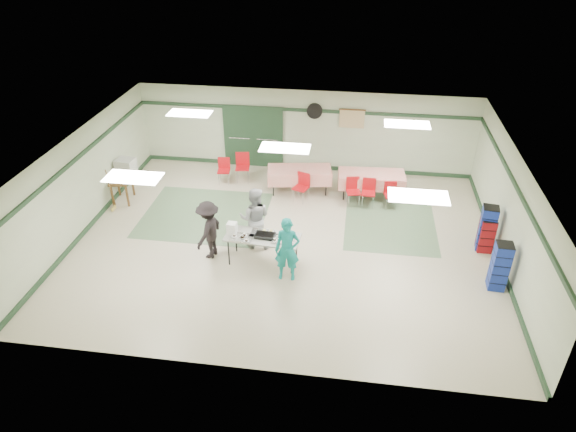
# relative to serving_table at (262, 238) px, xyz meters

# --- Properties ---
(floor) EXTENTS (11.00, 11.00, 0.00)m
(floor) POSITION_rel_serving_table_xyz_m (0.41, 1.03, -0.72)
(floor) COLOR #C0B49B
(floor) RESTS_ON ground
(ceiling) EXTENTS (11.00, 11.00, 0.00)m
(ceiling) POSITION_rel_serving_table_xyz_m (0.41, 1.03, 1.98)
(ceiling) COLOR silver
(ceiling) RESTS_ON wall_back
(wall_back) EXTENTS (11.00, 0.00, 11.00)m
(wall_back) POSITION_rel_serving_table_xyz_m (0.41, 5.53, 0.63)
(wall_back) COLOR #B5BEA2
(wall_back) RESTS_ON floor
(wall_front) EXTENTS (11.00, 0.00, 11.00)m
(wall_front) POSITION_rel_serving_table_xyz_m (0.41, -3.47, 0.63)
(wall_front) COLOR #B5BEA2
(wall_front) RESTS_ON floor
(wall_left) EXTENTS (0.00, 9.00, 9.00)m
(wall_left) POSITION_rel_serving_table_xyz_m (-5.09, 1.03, 0.63)
(wall_left) COLOR #B5BEA2
(wall_left) RESTS_ON floor
(wall_right) EXTENTS (0.00, 9.00, 9.00)m
(wall_right) POSITION_rel_serving_table_xyz_m (5.91, 1.03, 0.63)
(wall_right) COLOR #B5BEA2
(wall_right) RESTS_ON floor
(trim_back) EXTENTS (11.00, 0.06, 0.10)m
(trim_back) POSITION_rel_serving_table_xyz_m (0.41, 5.50, 1.33)
(trim_back) COLOR #213C26
(trim_back) RESTS_ON wall_back
(baseboard_back) EXTENTS (11.00, 0.06, 0.12)m
(baseboard_back) POSITION_rel_serving_table_xyz_m (0.41, 5.50, -0.66)
(baseboard_back) COLOR #213C26
(baseboard_back) RESTS_ON floor
(trim_left) EXTENTS (0.06, 9.00, 0.10)m
(trim_left) POSITION_rel_serving_table_xyz_m (-5.06, 1.03, 1.33)
(trim_left) COLOR #213C26
(trim_left) RESTS_ON wall_back
(baseboard_left) EXTENTS (0.06, 9.00, 0.12)m
(baseboard_left) POSITION_rel_serving_table_xyz_m (-5.06, 1.03, -0.66)
(baseboard_left) COLOR #213C26
(baseboard_left) RESTS_ON floor
(trim_right) EXTENTS (0.06, 9.00, 0.10)m
(trim_right) POSITION_rel_serving_table_xyz_m (5.88, 1.03, 1.33)
(trim_right) COLOR #213C26
(trim_right) RESTS_ON wall_back
(baseboard_right) EXTENTS (0.06, 9.00, 0.12)m
(baseboard_right) POSITION_rel_serving_table_xyz_m (5.88, 1.03, -0.66)
(baseboard_right) COLOR #213C26
(baseboard_right) RESTS_ON floor
(green_patch_a) EXTENTS (3.50, 3.00, 0.01)m
(green_patch_a) POSITION_rel_serving_table_xyz_m (-2.09, 2.03, -0.71)
(green_patch_a) COLOR gray
(green_patch_a) RESTS_ON floor
(green_patch_b) EXTENTS (2.50, 3.50, 0.01)m
(green_patch_b) POSITION_rel_serving_table_xyz_m (3.21, 2.53, -0.71)
(green_patch_b) COLOR gray
(green_patch_b) RESTS_ON floor
(double_door_left) EXTENTS (0.90, 0.06, 2.10)m
(double_door_left) POSITION_rel_serving_table_xyz_m (-1.79, 5.47, 0.33)
(double_door_left) COLOR gray
(double_door_left) RESTS_ON floor
(double_door_right) EXTENTS (0.90, 0.06, 2.10)m
(double_door_right) POSITION_rel_serving_table_xyz_m (-0.84, 5.47, 0.33)
(double_door_right) COLOR gray
(double_door_right) RESTS_ON floor
(door_frame) EXTENTS (2.00, 0.03, 2.15)m
(door_frame) POSITION_rel_serving_table_xyz_m (-1.32, 5.45, 0.33)
(door_frame) COLOR #213C26
(door_frame) RESTS_ON floor
(wall_fan) EXTENTS (0.50, 0.10, 0.50)m
(wall_fan) POSITION_rel_serving_table_xyz_m (0.71, 5.47, 1.33)
(wall_fan) COLOR black
(wall_fan) RESTS_ON wall_back
(scroll_banner) EXTENTS (0.80, 0.02, 0.60)m
(scroll_banner) POSITION_rel_serving_table_xyz_m (1.91, 5.47, 1.13)
(scroll_banner) COLOR #DBBF89
(scroll_banner) RESTS_ON wall_back
(serving_table) EXTENTS (1.88, 0.88, 0.76)m
(serving_table) POSITION_rel_serving_table_xyz_m (0.00, 0.00, 0.00)
(serving_table) COLOR #B2B2AD
(serving_table) RESTS_ON floor
(sheet_tray_right) EXTENTS (0.56, 0.45, 0.02)m
(sheet_tray_right) POSITION_rel_serving_table_xyz_m (0.53, -0.10, 0.06)
(sheet_tray_right) COLOR silver
(sheet_tray_right) RESTS_ON serving_table
(sheet_tray_mid) EXTENTS (0.61, 0.48, 0.02)m
(sheet_tray_mid) POSITION_rel_serving_table_xyz_m (-0.03, 0.06, 0.06)
(sheet_tray_mid) COLOR silver
(sheet_tray_mid) RESTS_ON serving_table
(sheet_tray_left) EXTENTS (0.57, 0.45, 0.02)m
(sheet_tray_left) POSITION_rel_serving_table_xyz_m (-0.49, -0.15, 0.06)
(sheet_tray_left) COLOR silver
(sheet_tray_left) RESTS_ON serving_table
(baking_pan) EXTENTS (0.51, 0.34, 0.08)m
(baking_pan) POSITION_rel_serving_table_xyz_m (0.07, -0.01, 0.08)
(baking_pan) COLOR black
(baking_pan) RESTS_ON serving_table
(foam_box_stack) EXTENTS (0.24, 0.22, 0.31)m
(foam_box_stack) POSITION_rel_serving_table_xyz_m (-0.76, 0.01, 0.20)
(foam_box_stack) COLOR white
(foam_box_stack) RESTS_ON serving_table
(volunteer_teal) EXTENTS (0.60, 0.41, 1.62)m
(volunteer_teal) POSITION_rel_serving_table_xyz_m (0.69, -0.55, 0.09)
(volunteer_teal) COLOR teal
(volunteer_teal) RESTS_ON floor
(volunteer_grey) EXTENTS (0.85, 0.68, 1.68)m
(volunteer_grey) POSITION_rel_serving_table_xyz_m (-0.33, 0.69, 0.13)
(volunteer_grey) COLOR #97979D
(volunteer_grey) RESTS_ON floor
(volunteer_dark) EXTENTS (0.79, 1.11, 1.55)m
(volunteer_dark) POSITION_rel_serving_table_xyz_m (-1.37, 0.08, 0.06)
(volunteer_dark) COLOR black
(volunteer_dark) RESTS_ON floor
(dining_table_a) EXTENTS (2.03, 1.00, 0.77)m
(dining_table_a) POSITION_rel_serving_table_xyz_m (2.64, 3.86, -0.15)
(dining_table_a) COLOR red
(dining_table_a) RESTS_ON floor
(dining_table_b) EXTENTS (2.05, 1.15, 0.77)m
(dining_table_b) POSITION_rel_serving_table_xyz_m (0.44, 3.86, -0.15)
(dining_table_b) COLOR red
(dining_table_b) RESTS_ON floor
(chair_a) EXTENTS (0.40, 0.40, 0.84)m
(chair_a) POSITION_rel_serving_table_xyz_m (2.57, 3.29, -0.20)
(chair_a) COLOR #B50E1B
(chair_a) RESTS_ON floor
(chair_b) EXTENTS (0.47, 0.47, 0.85)m
(chair_b) POSITION_rel_serving_table_xyz_m (2.11, 3.29, -0.20)
(chair_b) COLOR #B50E1B
(chair_b) RESTS_ON floor
(chair_c) EXTENTS (0.42, 0.42, 0.78)m
(chair_c) POSITION_rel_serving_table_xyz_m (3.21, 3.28, -0.24)
(chair_c) COLOR #B50E1B
(chair_c) RESTS_ON floor
(chair_d) EXTENTS (0.53, 0.53, 0.88)m
(chair_d) POSITION_rel_serving_table_xyz_m (0.59, 3.29, -0.18)
(chair_d) COLOR #B50E1B
(chair_d) RESTS_ON floor
(chair_loose_a) EXTENTS (0.49, 0.49, 0.93)m
(chair_loose_a) POSITION_rel_serving_table_xyz_m (-1.46, 4.35, -0.14)
(chair_loose_a) COLOR #B50E1B
(chair_loose_a) RESTS_ON floor
(chair_loose_b) EXTENTS (0.42, 0.42, 0.82)m
(chair_loose_b) POSITION_rel_serving_table_xyz_m (-2.03, 4.13, -0.22)
(chair_loose_b) COLOR #B50E1B
(chair_loose_b) RESTS_ON floor
(crate_stack_blue_a) EXTENTS (0.43, 0.43, 1.24)m
(crate_stack_blue_a) POSITION_rel_serving_table_xyz_m (5.56, 1.38, -0.09)
(crate_stack_blue_a) COLOR #192899
(crate_stack_blue_a) RESTS_ON floor
(crate_stack_red) EXTENTS (0.37, 0.37, 0.94)m
(crate_stack_red) POSITION_rel_serving_table_xyz_m (5.56, 1.31, -0.24)
(crate_stack_red) COLOR maroon
(crate_stack_red) RESTS_ON floor
(crate_stack_blue_b) EXTENTS (0.39, 0.39, 1.22)m
(crate_stack_blue_b) POSITION_rel_serving_table_xyz_m (5.56, -0.23, -0.11)
(crate_stack_blue_b) COLOR #192899
(crate_stack_blue_b) RESTS_ON floor
(printer_table) EXTENTS (0.68, 0.92, 0.74)m
(printer_table) POSITION_rel_serving_table_xyz_m (-4.74, 2.48, -0.08)
(printer_table) COLOR brown
(printer_table) RESTS_ON floor
(office_printer) EXTENTS (0.57, 0.51, 0.42)m
(office_printer) POSITION_rel_serving_table_xyz_m (-4.74, 2.94, 0.24)
(office_printer) COLOR #B8B7B3
(office_printer) RESTS_ON printer_table
(broom) EXTENTS (0.04, 0.21, 1.30)m
(broom) POSITION_rel_serving_table_xyz_m (-4.82, 1.96, -0.04)
(broom) COLOR brown
(broom) RESTS_ON floor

